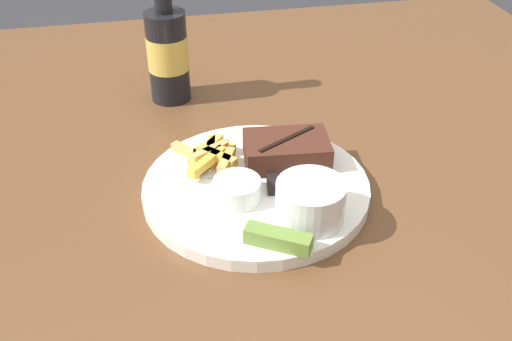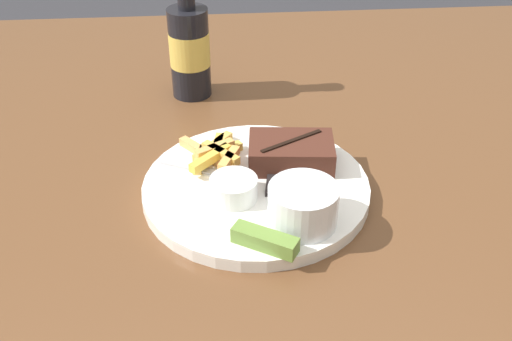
{
  "view_description": "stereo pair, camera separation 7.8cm",
  "coord_description": "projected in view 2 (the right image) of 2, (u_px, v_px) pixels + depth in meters",
  "views": [
    {
      "loc": [
        -0.13,
        -0.63,
        1.24
      ],
      "look_at": [
        0.0,
        0.0,
        0.79
      ],
      "focal_mm": 42.0,
      "sensor_mm": 36.0,
      "label": 1
    },
    {
      "loc": [
        -0.05,
        -0.64,
        1.24
      ],
      "look_at": [
        0.0,
        0.0,
        0.79
      ],
      "focal_mm": 42.0,
      "sensor_mm": 36.0,
      "label": 2
    }
  ],
  "objects": [
    {
      "name": "dinner_plate",
      "position": [
        256.0,
        188.0,
        0.8
      ],
      "size": [
        0.3,
        0.3,
        0.02
      ],
      "color": "white",
      "rests_on": "dining_table"
    },
    {
      "name": "knife_utensil",
      "position": [
        274.0,
        167.0,
        0.82
      ],
      "size": [
        0.04,
        0.17,
        0.01
      ],
      "rotation": [
        0.0,
        0.0,
        1.4
      ],
      "color": "#B7B7BC",
      "rests_on": "dinner_plate"
    },
    {
      "name": "dipping_sauce_cup",
      "position": [
        234.0,
        188.0,
        0.76
      ],
      "size": [
        0.06,
        0.06,
        0.03
      ],
      "color": "silver",
      "rests_on": "dinner_plate"
    },
    {
      "name": "coleslaw_cup",
      "position": [
        303.0,
        203.0,
        0.71
      ],
      "size": [
        0.09,
        0.09,
        0.05
      ],
      "color": "white",
      "rests_on": "dinner_plate"
    },
    {
      "name": "dining_table",
      "position": [
        256.0,
        230.0,
        0.84
      ],
      "size": [
        1.41,
        1.37,
        0.75
      ],
      "color": "brown",
      "rests_on": "ground_plane"
    },
    {
      "name": "fork_utensil",
      "position": [
        201.0,
        170.0,
        0.82
      ],
      "size": [
        0.13,
        0.07,
        0.0
      ],
      "rotation": [
        0.0,
        0.0,
        5.84
      ],
      "color": "#B7B7BC",
      "rests_on": "dinner_plate"
    },
    {
      "name": "steak_portion",
      "position": [
        291.0,
        153.0,
        0.82
      ],
      "size": [
        0.12,
        0.09,
        0.04
      ],
      "color": "#472319",
      "rests_on": "dinner_plate"
    },
    {
      "name": "beer_bottle",
      "position": [
        189.0,
        47.0,
        1.0
      ],
      "size": [
        0.07,
        0.07,
        0.25
      ],
      "color": "black",
      "rests_on": "dining_table"
    },
    {
      "name": "fries_pile",
      "position": [
        214.0,
        152.0,
        0.84
      ],
      "size": [
        0.09,
        0.11,
        0.02
      ],
      "color": "#E3A159",
      "rests_on": "dinner_plate"
    },
    {
      "name": "pickle_spear",
      "position": [
        262.0,
        240.0,
        0.69
      ],
      "size": [
        0.08,
        0.06,
        0.02
      ],
      "color": "olive",
      "rests_on": "dinner_plate"
    }
  ]
}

